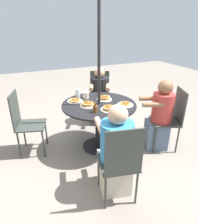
# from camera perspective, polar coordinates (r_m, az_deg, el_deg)

# --- Properties ---
(ground_plane) EXTENTS (12.00, 12.00, 0.00)m
(ground_plane) POSITION_cam_1_polar(r_m,az_deg,el_deg) (3.28, 0.00, -9.69)
(ground_plane) COLOR gray
(patio_table) EXTENTS (1.09, 1.09, 0.74)m
(patio_table) POSITION_cam_1_polar(r_m,az_deg,el_deg) (2.99, 0.00, -0.43)
(patio_table) COLOR black
(patio_table) RESTS_ON ground
(umbrella_pole) EXTENTS (0.04, 0.04, 2.36)m
(umbrella_pole) POSITION_cam_1_polar(r_m,az_deg,el_deg) (2.80, 0.00, 10.86)
(umbrella_pole) COLOR black
(umbrella_pole) RESTS_ON ground
(patio_chair_north) EXTENTS (0.53, 0.53, 0.96)m
(patio_chair_north) POSITION_cam_1_polar(r_m,az_deg,el_deg) (4.03, 0.18, 5.51)
(patio_chair_north) COLOR #333833
(patio_chair_north) RESTS_ON ground
(diner_north) EXTENTS (0.60, 0.52, 1.08)m
(diner_north) POSITION_cam_1_polar(r_m,az_deg,el_deg) (3.88, 0.16, 3.93)
(diner_north) COLOR #3D3D42
(diner_north) RESTS_ON ground
(patio_chair_east) EXTENTS (0.50, 0.50, 0.96)m
(patio_chair_east) POSITION_cam_1_polar(r_m,az_deg,el_deg) (3.08, -20.61, -2.20)
(patio_chair_east) COLOR #333833
(patio_chair_east) RESTS_ON ground
(patio_chair_south) EXTENTS (0.47, 0.47, 0.96)m
(patio_chair_south) POSITION_cam_1_polar(r_m,az_deg,el_deg) (2.10, 6.09, -13.74)
(patio_chair_south) COLOR #333833
(patio_chair_south) RESTS_ON ground
(diner_south) EXTENTS (0.58, 0.44, 1.10)m
(diner_south) POSITION_cam_1_polar(r_m,az_deg,el_deg) (2.26, 4.70, -11.85)
(diner_south) COLOR beige
(diner_south) RESTS_ON ground
(patio_chair_west) EXTENTS (0.53, 0.53, 0.96)m
(patio_chair_west) POSITION_cam_1_polar(r_m,az_deg,el_deg) (3.20, 19.96, -1.10)
(patio_chair_west) COLOR #333833
(patio_chair_west) RESTS_ON ground
(diner_west) EXTENTS (0.46, 0.53, 1.10)m
(diner_west) POSITION_cam_1_polar(r_m,az_deg,el_deg) (3.16, 16.91, -1.57)
(diner_west) COLOR slate
(diner_west) RESTS_ON ground
(pancake_plate_a) EXTENTS (0.23, 0.23, 0.07)m
(pancake_plate_a) POSITION_cam_1_polar(r_m,az_deg,el_deg) (2.84, -3.28, 2.14)
(pancake_plate_a) COLOR silver
(pancake_plate_a) RESTS_ON patio_table
(pancake_plate_b) EXTENTS (0.23, 0.23, 0.05)m
(pancake_plate_b) POSITION_cam_1_polar(r_m,az_deg,el_deg) (2.90, 7.53, 2.20)
(pancake_plate_b) COLOR silver
(pancake_plate_b) RESTS_ON patio_table
(pancake_plate_c) EXTENTS (0.23, 0.23, 0.07)m
(pancake_plate_c) POSITION_cam_1_polar(r_m,az_deg,el_deg) (3.07, 1.57, 3.88)
(pancake_plate_c) COLOR silver
(pancake_plate_c) RESTS_ON patio_table
(pancake_plate_d) EXTENTS (0.23, 0.23, 0.05)m
(pancake_plate_d) POSITION_cam_1_polar(r_m,az_deg,el_deg) (3.03, -6.88, 3.23)
(pancake_plate_d) COLOR silver
(pancake_plate_d) RESTS_ON patio_table
(pancake_plate_e) EXTENTS (0.23, 0.23, 0.07)m
(pancake_plate_e) POSITION_cam_1_polar(r_m,az_deg,el_deg) (2.70, 2.86, 0.94)
(pancake_plate_e) COLOR silver
(pancake_plate_e) RESTS_ON patio_table
(syrup_bottle) EXTENTS (0.08, 0.06, 0.13)m
(syrup_bottle) POSITION_cam_1_polar(r_m,az_deg,el_deg) (2.64, -1.13, 1.00)
(syrup_bottle) COLOR brown
(syrup_bottle) RESTS_ON patio_table
(coffee_cup) EXTENTS (0.09, 0.09, 0.11)m
(coffee_cup) POSITION_cam_1_polar(r_m,az_deg,el_deg) (3.13, -3.77, 4.81)
(coffee_cup) COLOR beige
(coffee_cup) RESTS_ON patio_table
(drinking_glass_a) EXTENTS (0.07, 0.07, 0.13)m
(drinking_glass_a) POSITION_cam_1_polar(r_m,az_deg,el_deg) (3.22, -6.10, 5.41)
(drinking_glass_a) COLOR silver
(drinking_glass_a) RESTS_ON patio_table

